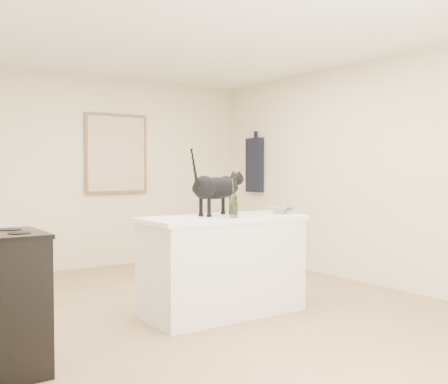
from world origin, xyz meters
TOP-DOWN VIEW (x-y plane):
  - floor at (0.00, 0.00)m, footprint 5.50×5.50m
  - ceiling at (0.00, 0.00)m, footprint 5.50×5.50m
  - wall_back at (0.00, 2.75)m, footprint 4.50×0.00m
  - wall_right at (2.25, 0.00)m, footprint 0.00×5.50m
  - island_base at (0.10, -0.20)m, footprint 1.44×0.67m
  - island_top at (0.10, -0.20)m, footprint 1.50×0.70m
  - artwork_frame at (0.30, 2.72)m, footprint 0.90×0.03m
  - artwork_canvas at (0.30, 2.70)m, footprint 0.82×0.00m
  - hanging_garment at (2.19, 2.05)m, footprint 0.08×0.34m
  - black_cat at (0.09, -0.09)m, footprint 0.68×0.38m
  - wine_bottle at (0.10, -0.37)m, footprint 0.08×0.08m
  - glass_bowl at (0.73, -0.26)m, footprint 0.34×0.34m

SIDE VIEW (x-z plane):
  - floor at x=0.00m, z-range 0.00..0.00m
  - island_base at x=0.10m, z-range 0.00..0.86m
  - island_top at x=0.10m, z-range 0.86..0.90m
  - glass_bowl at x=0.73m, z-range 0.90..0.96m
  - wine_bottle at x=0.10m, z-range 0.90..1.22m
  - black_cat at x=0.09m, z-range 0.90..1.36m
  - wall_back at x=0.00m, z-range -0.95..3.55m
  - wall_right at x=2.25m, z-range -1.45..4.05m
  - hanging_garment at x=2.19m, z-range 1.00..1.80m
  - artwork_frame at x=0.30m, z-range 1.00..2.10m
  - artwork_canvas at x=0.30m, z-range 1.04..2.06m
  - ceiling at x=0.00m, z-range 2.60..2.60m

